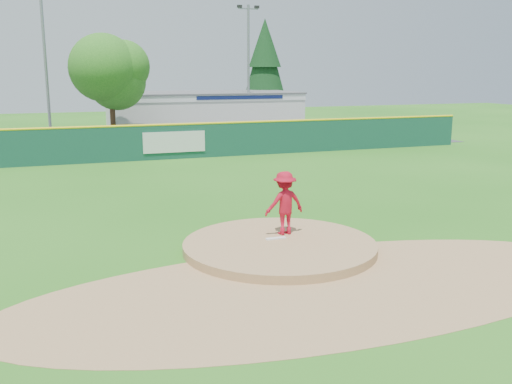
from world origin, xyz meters
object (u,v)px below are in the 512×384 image
object	(u,v)px
pitcher	(285,203)
pool_building_grp	(203,112)
conifer_tree	(265,65)
light_pole_left	(45,55)
van	(142,135)
light_pole_right	(248,64)
deciduous_tree	(111,78)

from	to	relation	value
pitcher	pool_building_grp	distance (m)	31.76
conifer_tree	light_pole_left	world-z (taller)	light_pole_left
van	pitcher	bearing A→B (deg)	-166.93
light_pole_right	deciduous_tree	bearing A→B (deg)	-160.02
pitcher	light_pole_left	bearing A→B (deg)	-81.69
pitcher	deciduous_tree	distance (m)	24.63
pitcher	conifer_tree	distance (m)	37.69
conifer_tree	light_pole_left	distance (m)	21.03
pool_building_grp	light_pole_right	bearing A→B (deg)	-44.95
pool_building_grp	light_pole_left	world-z (taller)	light_pole_left
light_pole_left	light_pole_right	distance (m)	15.14
conifer_tree	pool_building_grp	bearing A→B (deg)	-150.22
van	pool_building_grp	world-z (taller)	pool_building_grp
deciduous_tree	conifer_tree	world-z (taller)	conifer_tree
deciduous_tree	light_pole_left	size ratio (longest dim) A/B	0.67
deciduous_tree	pool_building_grp	bearing A→B (deg)	41.16
pool_building_grp	van	bearing A→B (deg)	-130.07
light_pole_left	light_pole_right	xyz separation A→B (m)	(15.00, 2.00, -0.51)
pool_building_grp	light_pole_left	distance (m)	13.72
light_pole_right	conifer_tree	bearing A→B (deg)	60.26
light_pole_left	pitcher	bearing A→B (deg)	-76.23
light_pole_left	conifer_tree	bearing A→B (deg)	25.35
light_pole_left	pool_building_grp	bearing A→B (deg)	22.60
pool_building_grp	conifer_tree	world-z (taller)	conifer_tree
pitcher	light_pole_right	world-z (taller)	light_pole_right
deciduous_tree	conifer_tree	size ratio (longest dim) A/B	0.77
pool_building_grp	deciduous_tree	world-z (taller)	deciduous_tree
deciduous_tree	conifer_tree	xyz separation A→B (m)	(15.00, 11.00, 0.99)
van	light_pole_right	distance (m)	11.21
pool_building_grp	deciduous_tree	bearing A→B (deg)	-138.84
van	light_pole_right	xyz separation A→B (m)	(9.16, 4.33, 4.78)
pitcher	van	size ratio (longest dim) A/B	0.35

